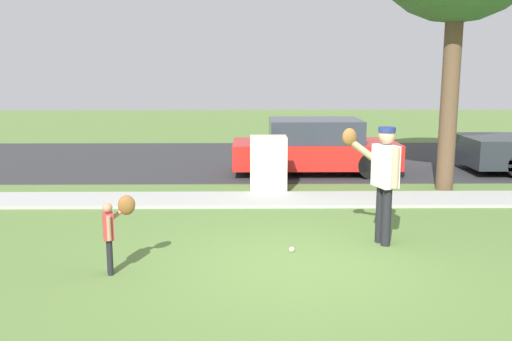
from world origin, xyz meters
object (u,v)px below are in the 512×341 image
object	(u,v)px
person_child	(115,224)
utility_cabinet	(268,164)
parked_hatchback_red	(314,147)
person_adult	(382,172)
baseball	(292,249)

from	to	relation	value
person_child	utility_cabinet	distance (m)	5.17
person_child	parked_hatchback_red	size ratio (longest dim) A/B	0.24
person_adult	parked_hatchback_red	size ratio (longest dim) A/B	0.44
utility_cabinet	parked_hatchback_red	xyz separation A→B (m)	(1.20, 1.98, 0.07)
person_child	parked_hatchback_red	distance (m)	7.48
utility_cabinet	person_child	bearing A→B (deg)	-114.01
person_adult	baseball	xyz separation A→B (m)	(-1.33, -0.37, -1.05)
utility_cabinet	parked_hatchback_red	size ratio (longest dim) A/B	0.29
person_adult	parked_hatchback_red	distance (m)	5.62
person_child	utility_cabinet	world-z (taller)	utility_cabinet
person_adult	baseball	world-z (taller)	person_adult
utility_cabinet	parked_hatchback_red	world-z (taller)	parked_hatchback_red
person_adult	utility_cabinet	distance (m)	3.95
person_child	person_adult	bearing A→B (deg)	-0.40
person_adult	baseball	bearing A→B (deg)	-2.04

